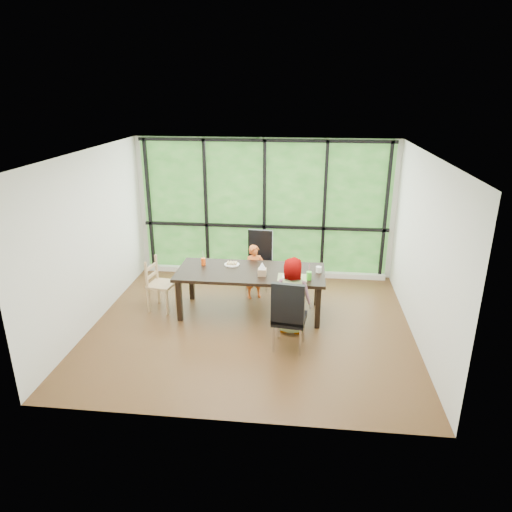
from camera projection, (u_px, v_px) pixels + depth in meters
The scene contains 23 objects.
ground at pixel (251, 325), 7.34m from camera, with size 5.00×5.00×0.00m, color black.
back_wall at pixel (265, 208), 8.97m from camera, with size 5.00×5.00×0.00m, color silver.
foliage_backdrop at pixel (265, 209), 8.96m from camera, with size 4.80×0.02×2.65m, color #1F4918.
window_mullions at pixel (264, 209), 8.92m from camera, with size 4.80×0.06×2.65m, color black, non-canonical shape.
window_sill at pixel (264, 272), 9.33m from camera, with size 4.80×0.12×0.10m, color silver.
dining_table at pixel (251, 292), 7.65m from camera, with size 2.41×1.02×0.75m, color black.
chair_window_leather at pixel (258, 261), 8.55m from camera, with size 0.46×0.46×1.08m, color black.
chair_interior_leather at pixel (290, 314), 6.55m from camera, with size 0.46×0.46×1.08m, color black.
chair_end_beech at pixel (162, 284), 7.75m from camera, with size 0.42×0.40×0.90m, color tan.
child_toddler at pixel (255, 272), 8.17m from camera, with size 0.36×0.24×0.98m, color #D45A22.
child_older at pixel (293, 296), 6.96m from camera, with size 0.59×0.38×1.20m, color gray.
placemat at pixel (292, 278), 7.24m from camera, with size 0.46×0.33×0.01m, color tan.
plate_far at pixel (232, 264), 7.77m from camera, with size 0.25×0.25×0.02m, color white.
plate_near at pixel (291, 277), 7.25m from camera, with size 0.27×0.27×0.02m, color white.
orange_cup at pixel (203, 261), 7.75m from camera, with size 0.08×0.08×0.12m, color #FF5614.
green_cup at pixel (309, 276), 7.15m from camera, with size 0.08×0.08×0.13m, color #4BD531.
white_mug at pixel (319, 269), 7.45m from camera, with size 0.09×0.09×0.10m, color white.
tissue_box at pixel (262, 272), 7.32m from camera, with size 0.13×0.13×0.11m, color tan.
crepe_rolls_far at pixel (232, 263), 7.76m from camera, with size 0.20×0.12×0.04m, color tan, non-canonical shape.
crepe_rolls_near at pixel (291, 275), 7.24m from camera, with size 0.05×0.12×0.04m, color tan, non-canonical shape.
straw_white at pixel (203, 256), 7.72m from camera, with size 0.01×0.01×0.20m, color white.
straw_pink at pixel (309, 269), 7.12m from camera, with size 0.01×0.01×0.20m, color pink.
tissue at pixel (262, 266), 7.28m from camera, with size 0.12×0.12×0.11m, color white.
Camera 1 is at (0.79, -6.46, 3.56)m, focal length 32.34 mm.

